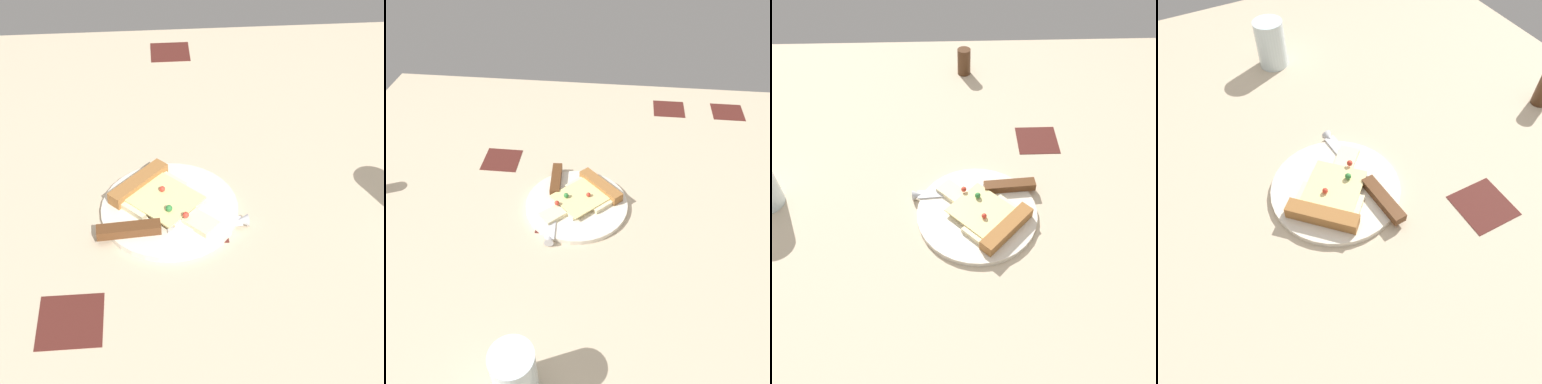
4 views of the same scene
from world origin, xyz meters
TOP-DOWN VIEW (x-y plane):
  - ground_plane at (0.04, -0.03)cm, footprint 131.21×131.21cm
  - plate at (7.47, -0.71)cm, footprint 22.53×22.53cm
  - pizza_slice at (9.34, -2.53)cm, footprint 17.87×17.76cm
  - knife at (9.54, 4.51)cm, footprint 24.09×3.76cm
  - drinking_glass at (-32.89, 3.61)cm, footprint 6.54×6.54cm

SIDE VIEW (x-z plane):
  - ground_plane at x=0.04cm, z-range -3.00..0.00cm
  - plate at x=7.47cm, z-range 0.00..1.05cm
  - knife at x=9.54cm, z-range 0.42..2.87cm
  - pizza_slice at x=9.34cm, z-range 0.62..3.03cm
  - drinking_glass at x=-32.89cm, z-range 0.00..10.38cm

